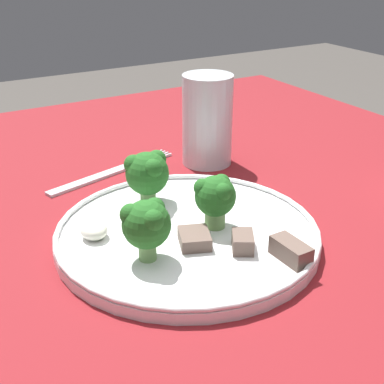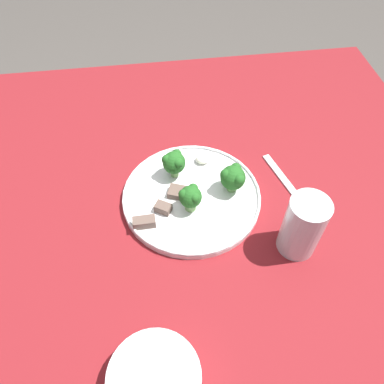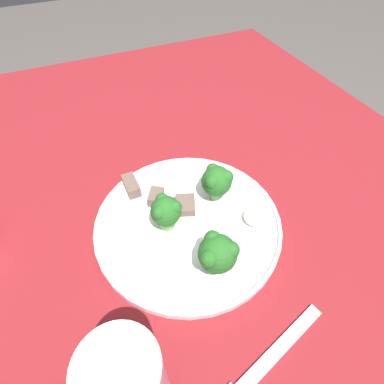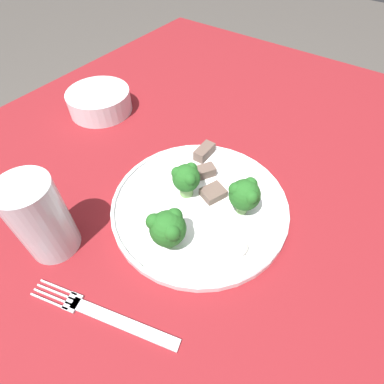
{
  "view_description": "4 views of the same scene",
  "coord_description": "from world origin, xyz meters",
  "views": [
    {
      "loc": [
        0.4,
        -0.26,
        1.04
      ],
      "look_at": [
        -0.04,
        0.0,
        0.8
      ],
      "focal_mm": 50.0,
      "sensor_mm": 36.0,
      "label": 1
    },
    {
      "loc": [
        0.03,
        0.46,
        1.37
      ],
      "look_at": [
        -0.03,
        0.01,
        0.79
      ],
      "focal_mm": 35.0,
      "sensor_mm": 36.0,
      "label": 2
    },
    {
      "loc": [
        -0.28,
        0.09,
        1.13
      ],
      "look_at": [
        -0.01,
        -0.03,
        0.79
      ],
      "focal_mm": 28.0,
      "sensor_mm": 36.0,
      "label": 3
    },
    {
      "loc": [
        -0.29,
        -0.18,
        1.14
      ],
      "look_at": [
        -0.03,
        0.01,
        0.77
      ],
      "focal_mm": 28.0,
      "sensor_mm": 36.0,
      "label": 4
    }
  ],
  "objects": [
    {
      "name": "ground_plane",
      "position": [
        0.0,
        0.0,
        0.0
      ],
      "size": [
        8.0,
        8.0,
        0.0
      ],
      "primitive_type": "plane",
      "color": "#4C4742"
    },
    {
      "name": "table",
      "position": [
        0.0,
        0.0,
        0.65
      ],
      "size": [
        1.24,
        1.06,
        0.74
      ],
      "color": "maroon",
      "rests_on": "ground_plane"
    },
    {
      "name": "dinner_plate",
      "position": [
        -0.03,
        -0.01,
        0.75
      ],
      "size": [
        0.29,
        0.29,
        0.02
      ],
      "color": "white",
      "rests_on": "table"
    },
    {
      "name": "fork",
      "position": [
        -0.25,
        -0.01,
        0.75
      ],
      "size": [
        0.07,
        0.21,
        0.0
      ],
      "color": "silver",
      "rests_on": "table"
    },
    {
      "name": "broccoli_floret_near_rim_left",
      "position": [
        -0.01,
        -0.07,
        0.8
      ],
      "size": [
        0.05,
        0.05,
        0.06
      ],
      "color": "#709E56",
      "rests_on": "dinner_plate"
    },
    {
      "name": "broccoli_floret_center_left",
      "position": [
        -0.03,
        0.02,
        0.79
      ],
      "size": [
        0.05,
        0.04,
        0.06
      ],
      "color": "#709E56",
      "rests_on": "dinner_plate"
    },
    {
      "name": "broccoli_floret_back_left",
      "position": [
        -0.12,
        -0.02,
        0.79
      ],
      "size": [
        0.05,
        0.05,
        0.06
      ],
      "color": "#709E56",
      "rests_on": "dinner_plate"
    },
    {
      "name": "meat_slice_front_slice",
      "position": [
        0.07,
        0.05,
        0.77
      ],
      "size": [
        0.04,
        0.02,
        0.02
      ],
      "color": "brown",
      "rests_on": "dinner_plate"
    },
    {
      "name": "meat_slice_middle_slice",
      "position": [
        0.03,
        0.02,
        0.76
      ],
      "size": [
        0.04,
        0.03,
        0.02
      ],
      "color": "brown",
      "rests_on": "dinner_plate"
    },
    {
      "name": "meat_slice_rear_slice",
      "position": [
        -0.01,
        -0.02,
        0.76
      ],
      "size": [
        0.05,
        0.04,
        0.01
      ],
      "color": "brown",
      "rests_on": "dinner_plate"
    },
    {
      "name": "sauce_dollop",
      "position": [
        -0.07,
        -0.1,
        0.76
      ],
      "size": [
        0.03,
        0.03,
        0.02
      ],
      "color": "silver",
      "rests_on": "dinner_plate"
    }
  ]
}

